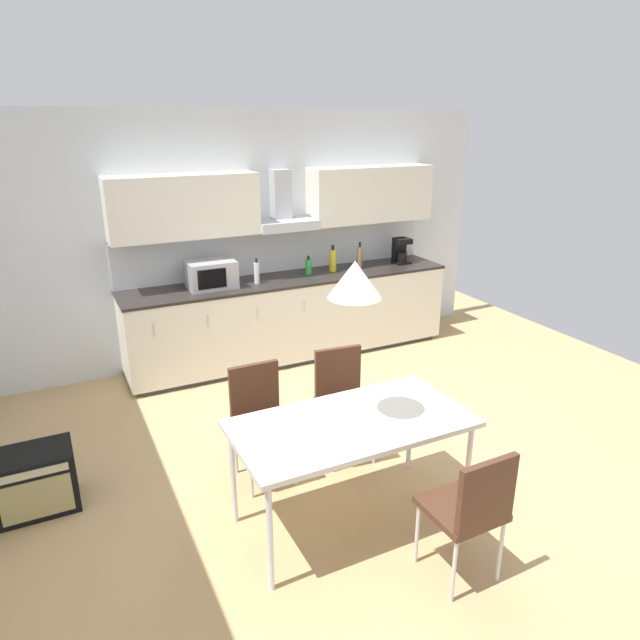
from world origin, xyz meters
name	(u,v)px	position (x,y,z in m)	size (l,w,h in m)	color
ground_plane	(344,460)	(0.00, 0.00, -0.01)	(7.61, 7.31, 0.02)	tan
wall_back	(236,238)	(0.00, 2.49, 1.33)	(6.09, 0.10, 2.66)	silver
kitchen_counter	(292,317)	(0.48, 2.11, 0.46)	(3.65, 0.68, 0.92)	#333333
backsplash_tile	(280,251)	(0.48, 2.42, 1.16)	(3.63, 0.02, 0.47)	silver
upper_wall_cabinets	(284,201)	(0.48, 2.27, 1.73)	(3.63, 0.40, 0.62)	silver
microwave	(211,274)	(-0.41, 2.11, 1.06)	(0.48, 0.35, 0.28)	#ADADB2
coffee_maker	(401,251)	(1.91, 2.13, 1.07)	(0.18, 0.19, 0.30)	black
bottle_green	(308,266)	(0.70, 2.15, 1.01)	(0.07, 0.07, 0.21)	green
bottle_brown	(360,257)	(1.34, 2.11, 1.05)	(0.06, 0.06, 0.31)	brown
bottle_white	(257,273)	(0.06, 2.05, 1.04)	(0.06, 0.06, 0.27)	white
bottle_yellow	(333,260)	(1.01, 2.14, 1.05)	(0.08, 0.08, 0.30)	yellow
dining_table	(352,428)	(-0.31, -0.65, 0.71)	(1.52, 0.77, 0.76)	silver
chair_far_left	(260,411)	(-0.65, 0.12, 0.53)	(0.40, 0.40, 0.87)	#4C2D1E
chair_near_right	(472,505)	(0.03, -1.42, 0.53)	(0.40, 0.40, 0.87)	#4C2D1E
chair_far_right	(342,392)	(0.04, 0.12, 0.53)	(0.44, 0.44, 0.87)	#4C2D1E
guitar_amp	(35,481)	(-2.19, 0.42, 0.22)	(0.52, 0.37, 0.44)	black
pendant_lamp	(355,279)	(-0.31, -0.65, 1.69)	(0.32, 0.32, 0.22)	silver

